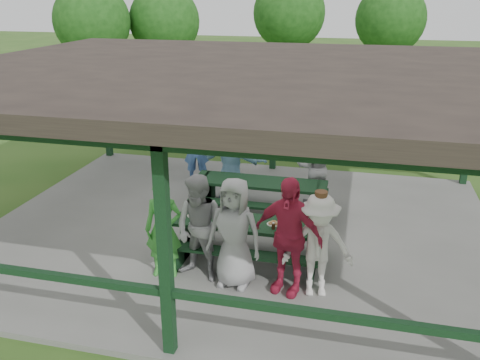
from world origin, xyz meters
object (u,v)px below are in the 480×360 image
(picnic_table_far, at_px, (260,193))
(pickup_truck, at_px, (359,113))
(contestant_red, at_px, (288,236))
(spectator_lblue, at_px, (231,162))
(contestant_grey_left, at_px, (200,229))
(contestant_grey_mid, at_px, (234,233))
(contestant_white_fedora, at_px, (318,246))
(spectator_grey, at_px, (315,167))
(farm_trailer, at_px, (198,110))
(picnic_table_near, at_px, (250,236))
(spectator_blue, at_px, (196,149))
(contestant_green, at_px, (164,229))

(picnic_table_far, relative_size, pickup_truck, 0.46)
(contestant_red, relative_size, spectator_lblue, 1.12)
(contestant_grey_left, relative_size, contestant_grey_mid, 0.99)
(contestant_white_fedora, xyz_separation_m, spectator_lblue, (-2.29, 3.52, 0.02))
(spectator_grey, distance_m, pickup_truck, 6.13)
(contestant_red, xyz_separation_m, spectator_lblue, (-1.82, 3.53, -0.10))
(contestant_grey_mid, bearing_deg, spectator_lblue, 110.85)
(contestant_white_fedora, xyz_separation_m, farm_trailer, (-5.05, 9.53, -0.25))
(picnic_table_near, xyz_separation_m, spectator_lblue, (-1.06, 2.74, 0.39))
(picnic_table_far, bearing_deg, picnic_table_near, -83.09)
(contestant_white_fedora, height_order, spectator_blue, contestant_white_fedora)
(contestant_grey_left, bearing_deg, contestant_green, -161.50)
(contestant_red, height_order, pickup_truck, contestant_red)
(picnic_table_far, relative_size, contestant_white_fedora, 1.60)
(contestant_grey_mid, xyz_separation_m, farm_trailer, (-3.73, 9.54, -0.32))
(farm_trailer, bearing_deg, contestant_grey_left, -52.98)
(contestant_white_fedora, bearing_deg, contestant_grey_left, 168.90)
(picnic_table_far, xyz_separation_m, spectator_grey, (1.05, 0.94, 0.36))
(contestant_grey_left, bearing_deg, spectator_lblue, 111.52)
(contestant_grey_left, bearing_deg, picnic_table_near, 63.98)
(contestant_red, bearing_deg, contestant_grey_left, -165.59)
(spectator_lblue, distance_m, pickup_truck, 6.81)
(contestant_green, xyz_separation_m, spectator_blue, (-0.88, 4.33, 0.00))
(spectator_blue, bearing_deg, pickup_truck, -138.42)
(contestant_red, bearing_deg, picnic_table_near, 149.84)
(contestant_grey_mid, height_order, farm_trailer, contestant_grey_mid)
(farm_trailer, bearing_deg, contestant_green, -56.45)
(picnic_table_far, bearing_deg, contestant_green, -110.35)
(picnic_table_near, relative_size, pickup_truck, 0.44)
(contestant_grey_mid, distance_m, spectator_lblue, 3.67)
(spectator_blue, bearing_deg, contestant_grey_mid, 101.85)
(picnic_table_far, bearing_deg, contestant_white_fedora, -61.97)
(contestant_grey_mid, relative_size, pickup_truck, 0.30)
(picnic_table_far, relative_size, contestant_green, 1.65)
(contestant_grey_left, xyz_separation_m, pickup_truck, (2.28, 9.76, -0.16))
(picnic_table_near, distance_m, spectator_lblue, 2.96)
(picnic_table_near, height_order, spectator_grey, spectator_grey)
(contestant_green, relative_size, contestant_red, 0.88)
(picnic_table_near, bearing_deg, farm_trailer, 113.54)
(spectator_blue, bearing_deg, picnic_table_near, 107.62)
(contestant_green, bearing_deg, contestant_red, -8.98)
(picnic_table_near, relative_size, spectator_lblue, 1.53)
(picnic_table_far, height_order, farm_trailer, farm_trailer)
(contestant_grey_mid, distance_m, contestant_red, 0.85)
(contestant_grey_left, bearing_deg, farm_trailer, 123.40)
(contestant_white_fedora, relative_size, spectator_grey, 1.04)
(picnic_table_near, bearing_deg, spectator_lblue, 111.08)
(picnic_table_far, distance_m, contestant_red, 3.00)
(spectator_blue, distance_m, spectator_grey, 3.03)
(contestant_green, bearing_deg, pickup_truck, 64.39)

